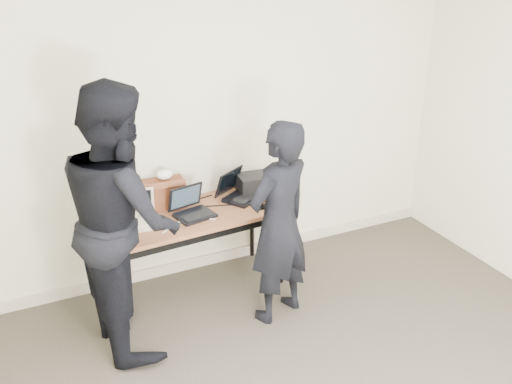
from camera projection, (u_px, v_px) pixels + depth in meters
room at (372, 240)px, 2.91m from camera, size 4.60×4.60×2.80m
desk at (194, 220)px, 4.63m from camera, size 1.54×0.75×0.72m
laptop_beige at (137, 217)px, 4.44m from camera, size 0.35×0.34×0.25m
laptop_center at (192, 209)px, 4.57m from camera, size 0.35×0.34×0.23m
laptop_right at (238, 192)px, 4.87m from camera, size 0.44×0.43×0.24m
leather_satchel at (162, 193)px, 4.67m from camera, size 0.37×0.19×0.25m
tissue at (165, 175)px, 4.62m from camera, size 0.14×0.11×0.08m
equipment_box at (254, 183)px, 4.98m from camera, size 0.29×0.26×0.16m
power_brick at (173, 226)px, 4.37m from camera, size 0.09×0.06×0.03m
cables at (198, 212)px, 4.63m from camera, size 1.14×0.50×0.01m
person_typist at (279, 224)px, 4.26m from camera, size 0.68×0.56×1.61m
person_observer at (122, 219)px, 3.96m from camera, size 0.80×1.00×1.95m
baseboard at (217, 257)px, 5.29m from camera, size 4.50×0.03×0.10m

